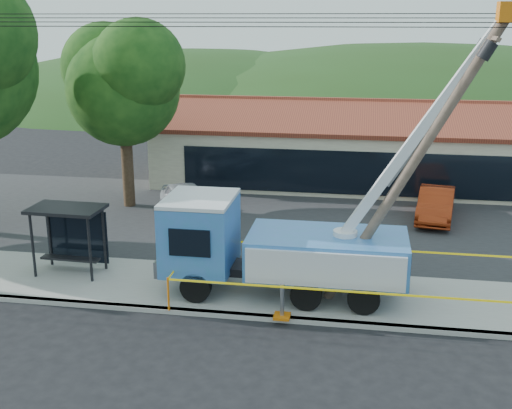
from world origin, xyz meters
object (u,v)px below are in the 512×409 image
object	(u,v)px
car_silver	(187,222)
car_red	(434,222)
bus_shelter	(70,224)
leaning_pole	(420,152)
utility_truck	(276,244)

from	to	relation	value
car_silver	car_red	xyz separation A→B (m)	(11.03, 1.97, 0.00)
bus_shelter	car_red	size ratio (longest dim) A/B	0.60
leaning_pole	car_silver	size ratio (longest dim) A/B	1.90
leaning_pole	car_silver	world-z (taller)	leaning_pole
leaning_pole	car_red	world-z (taller)	leaning_pole
car_red	bus_shelter	bearing A→B (deg)	-138.64
utility_truck	leaning_pole	world-z (taller)	utility_truck
utility_truck	car_silver	size ratio (longest dim) A/B	2.22
leaning_pole	utility_truck	bearing A→B (deg)	178.44
bus_shelter	car_red	xyz separation A→B (m)	(13.44, 8.56, -1.93)
leaning_pole	car_silver	bearing A→B (deg)	141.78
utility_truck	bus_shelter	size ratio (longest dim) A/B	4.10
utility_truck	car_silver	bearing A→B (deg)	124.77
leaning_pole	bus_shelter	world-z (taller)	leaning_pole
utility_truck	bus_shelter	xyz separation A→B (m)	(-7.43, 0.65, 0.08)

